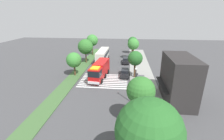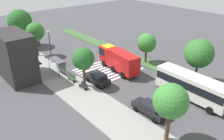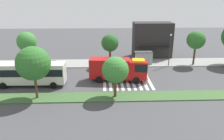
# 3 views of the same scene
# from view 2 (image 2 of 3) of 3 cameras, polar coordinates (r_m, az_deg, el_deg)

# --- Properties ---
(ground_plane) EXTENTS (120.00, 120.00, 0.00)m
(ground_plane) POSITION_cam_2_polar(r_m,az_deg,el_deg) (40.33, 1.15, -0.84)
(ground_plane) COLOR #424244
(sidewalk) EXTENTS (60.00, 5.54, 0.14)m
(sidewalk) POSITION_cam_2_polar(r_m,az_deg,el_deg) (35.88, -9.16, -4.59)
(sidewalk) COLOR gray
(sidewalk) RESTS_ON ground_plane
(median_strip) EXTENTS (60.00, 3.00, 0.14)m
(median_strip) POSITION_cam_2_polar(r_m,az_deg,el_deg) (45.00, 8.11, 1.86)
(median_strip) COLOR #3D6033
(median_strip) RESTS_ON ground_plane
(crosswalk) EXTENTS (7.65, 10.35, 0.01)m
(crosswalk) POSITION_cam_2_polar(r_m,az_deg,el_deg) (41.87, -0.88, 0.20)
(crosswalk) COLOR silver
(crosswalk) RESTS_ON ground_plane
(fire_truck) EXTENTS (9.45, 3.47, 3.65)m
(fire_truck) POSITION_cam_2_polar(r_m,az_deg,el_deg) (40.92, 1.35, 2.73)
(fire_truck) COLOR #B71414
(fire_truck) RESTS_ON ground_plane
(parked_car_west) EXTENTS (4.78, 2.00, 1.66)m
(parked_car_west) POSITION_cam_2_polar(r_m,az_deg,el_deg) (30.14, 9.15, -9.12)
(parked_car_west) COLOR black
(parked_car_west) RESTS_ON ground_plane
(parked_car_mid) EXTENTS (4.48, 2.10, 1.74)m
(parked_car_mid) POSITION_cam_2_polar(r_m,az_deg,el_deg) (36.90, -3.47, -1.94)
(parked_car_mid) COLOR black
(parked_car_mid) RESTS_ON ground_plane
(parked_car_east) EXTENTS (4.63, 2.15, 1.70)m
(parked_car_east) POSITION_cam_2_polar(r_m,az_deg,el_deg) (57.31, -18.67, 6.78)
(parked_car_east) COLOR #474C51
(parked_car_east) RESTS_ON ground_plane
(transit_bus) EXTENTS (10.58, 2.98, 3.51)m
(transit_bus) POSITION_cam_2_polar(r_m,az_deg,el_deg) (34.09, 18.74, -3.52)
(transit_bus) COLOR silver
(transit_bus) RESTS_ON ground_plane
(bus_stop_shelter) EXTENTS (3.50, 1.40, 2.46)m
(bus_stop_shelter) POSITION_cam_2_polar(r_m,az_deg,el_deg) (40.67, -12.74, 1.66)
(bus_stop_shelter) COLOR #4C4C51
(bus_stop_shelter) RESTS_ON sidewalk
(bench_near_shelter) EXTENTS (1.60, 0.50, 0.90)m
(bench_near_shelter) POSITION_cam_2_polar(r_m,az_deg,el_deg) (38.01, -9.64, -1.94)
(bench_near_shelter) COLOR #2D472D
(bench_near_shelter) RESTS_ON sidewalk
(bench_west_of_shelter) EXTENTS (1.60, 0.50, 0.90)m
(bench_west_of_shelter) POSITION_cam_2_polar(r_m,az_deg,el_deg) (35.54, -6.91, -3.77)
(bench_west_of_shelter) COLOR black
(bench_west_of_shelter) RESTS_ON sidewalk
(street_lamp) EXTENTS (0.36, 0.36, 6.12)m
(street_lamp) POSITION_cam_2_polar(r_m,az_deg,el_deg) (44.48, -14.79, 6.08)
(street_lamp) COLOR #2D2D30
(street_lamp) RESTS_ON sidewalk
(storefront_building) EXTENTS (8.36, 4.98, 7.64)m
(storefront_building) POSITION_cam_2_polar(r_m,az_deg,el_deg) (40.38, -22.42, 3.12)
(storefront_building) COLOR #282626
(storefront_building) RESTS_ON ground_plane
(sidewalk_tree_west) EXTENTS (3.62, 3.62, 6.63)m
(sidewalk_tree_west) POSITION_cam_2_polar(r_m,az_deg,el_deg) (24.31, 14.02, -7.38)
(sidewalk_tree_west) COLOR #47301E
(sidewalk_tree_west) RESTS_ON sidewalk
(sidewalk_tree_center) EXTENTS (3.30, 3.30, 6.11)m
(sidewalk_tree_center) POSITION_cam_2_polar(r_m,az_deg,el_deg) (34.57, -6.98, 2.66)
(sidewalk_tree_center) COLOR #513823
(sidewalk_tree_center) RESTS_ON sidewalk
(sidewalk_tree_east) EXTENTS (3.53, 3.53, 6.67)m
(sidewalk_tree_east) POSITION_cam_2_polar(r_m,az_deg,el_deg) (48.42, -18.09, 8.76)
(sidewalk_tree_east) COLOR #47301E
(sidewalk_tree_east) RESTS_ON sidewalk
(sidewalk_tree_far_east) EXTENTS (5.17, 5.17, 8.08)m
(sidewalk_tree_far_east) POSITION_cam_2_polar(r_m,az_deg,el_deg) (55.28, -21.42, 10.85)
(sidewalk_tree_far_east) COLOR #513823
(sidewalk_tree_far_east) RESTS_ON sidewalk
(median_tree_west) EXTENTS (4.40, 4.40, 6.98)m
(median_tree_west) POSITION_cam_2_polar(r_m,az_deg,el_deg) (37.70, 20.32, 3.74)
(median_tree_west) COLOR #513823
(median_tree_west) RESTS_ON median_strip
(median_tree_center) EXTENTS (3.52, 3.52, 5.51)m
(median_tree_center) POSITION_cam_2_polar(r_m,az_deg,el_deg) (43.68, 8.37, 6.46)
(median_tree_center) COLOR #513823
(median_tree_center) RESTS_ON median_strip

